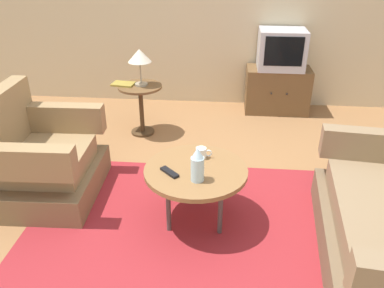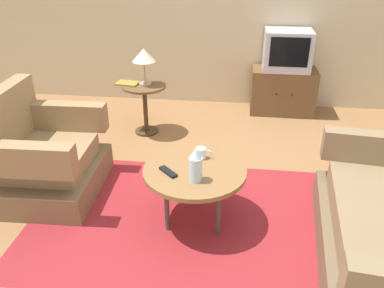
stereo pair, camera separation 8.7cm
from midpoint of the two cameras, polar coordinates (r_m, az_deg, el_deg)
ground_plane at (r=3.19m, az=-0.37°, el=-10.64°), size 16.00×16.00×0.00m
area_rug at (r=3.16m, az=-0.28°, el=-11.02°), size 2.62×1.67×0.00m
armchair at (r=3.55m, az=-22.09°, el=-2.35°), size 0.84×0.97×0.92m
coffee_table at (r=2.91m, az=-0.30°, el=-4.28°), size 0.78×0.78×0.48m
side_table at (r=4.38m, az=-8.14°, el=6.55°), size 0.48×0.48×0.57m
tv_stand at (r=5.11m, az=11.97°, el=7.81°), size 0.79×0.43×0.57m
television at (r=4.96m, az=12.58°, el=13.49°), size 0.56×0.44×0.48m
table_lamp at (r=4.25m, az=-8.36°, el=12.61°), size 0.25×0.25×0.40m
vase at (r=2.69m, az=-0.11°, el=-3.11°), size 0.10×0.10×0.26m
mug at (r=3.01m, az=0.60°, el=-1.33°), size 0.13×0.08×0.09m
tv_remote_dark at (r=2.83m, az=-4.22°, el=-4.18°), size 0.16×0.16×0.02m
book at (r=4.37m, az=-10.69°, el=8.71°), size 0.26×0.20×0.02m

